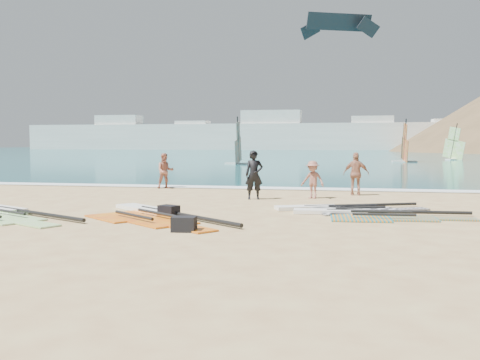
% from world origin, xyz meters
% --- Properties ---
extents(ground, '(300.00, 300.00, 0.00)m').
position_xyz_m(ground, '(0.00, 0.00, 0.00)').
color(ground, tan).
rests_on(ground, ground).
extents(sea, '(300.00, 240.00, 0.06)m').
position_xyz_m(sea, '(0.00, 132.00, 0.00)').
color(sea, '#0D5360').
rests_on(sea, ground).
extents(surf_line, '(300.00, 1.20, 0.04)m').
position_xyz_m(surf_line, '(0.00, 12.30, 0.00)').
color(surf_line, white).
rests_on(surf_line, ground).
extents(far_town, '(160.00, 8.00, 12.00)m').
position_xyz_m(far_town, '(-15.72, 150.00, 4.49)').
color(far_town, white).
rests_on(far_town, ground).
extents(rig_grey, '(5.08, 3.18, 0.20)m').
position_xyz_m(rig_grey, '(3.42, 4.66, 0.05)').
color(rig_grey, '#272729').
rests_on(rig_grey, ground).
extents(rig_green, '(5.47, 4.06, 0.20)m').
position_xyz_m(rig_green, '(-6.73, 1.38, 0.05)').
color(rig_green, '#61C522').
rests_on(rig_green, ground).
extents(rig_orange, '(5.38, 2.16, 0.20)m').
position_xyz_m(rig_orange, '(4.22, 3.35, 0.05)').
color(rig_orange, orange).
rests_on(rig_orange, ground).
extents(rig_red, '(5.16, 5.05, 0.20)m').
position_xyz_m(rig_red, '(-2.15, 2.02, 0.05)').
color(rig_red, red).
rests_on(rig_red, ground).
extents(gear_bag_near, '(0.62, 0.48, 0.38)m').
position_xyz_m(gear_bag_near, '(-0.32, -0.42, 0.19)').
color(gear_bag_near, black).
rests_on(gear_bag_near, ground).
extents(gear_bag_far, '(0.69, 0.60, 0.34)m').
position_xyz_m(gear_bag_far, '(-1.59, 2.07, 0.17)').
color(gear_bag_far, black).
rests_on(gear_bag_far, ground).
extents(person_wetsuit, '(0.80, 0.63, 1.92)m').
position_xyz_m(person_wetsuit, '(0.05, 7.45, 0.96)').
color(person_wetsuit, black).
rests_on(person_wetsuit, ground).
extents(beachgoer_left, '(1.03, 0.95, 1.71)m').
position_xyz_m(beachgoer_left, '(-5.06, 11.50, 0.86)').
color(beachgoer_left, '#B36951').
rests_on(beachgoer_left, ground).
extents(beachgoer_mid, '(1.11, 0.87, 1.51)m').
position_xyz_m(beachgoer_mid, '(2.28, 8.27, 0.75)').
color(beachgoer_mid, '#955B4C').
rests_on(beachgoer_mid, ground).
extents(beachgoer_back, '(1.08, 0.47, 1.82)m').
position_xyz_m(beachgoer_back, '(3.99, 9.93, 0.91)').
color(beachgoer_back, '#B2765A').
rests_on(beachgoer_back, ground).
extents(windsurfer_left, '(2.68, 3.28, 4.89)m').
position_xyz_m(windsurfer_left, '(-7.39, 39.94, 1.39)').
color(windsurfer_left, white).
rests_on(windsurfer_left, ground).
extents(windsurfer_centre, '(2.79, 3.30, 4.95)m').
position_xyz_m(windsurfer_centre, '(9.77, 49.78, 1.40)').
color(windsurfer_centre, white).
rests_on(windsurfer_centre, ground).
extents(windsurfer_right, '(2.38, 2.42, 4.72)m').
position_xyz_m(windsurfer_right, '(16.64, 58.86, 1.35)').
color(windsurfer_right, white).
rests_on(windsurfer_right, ground).
extents(kitesurf_kite, '(7.96, 3.81, 2.67)m').
position_xyz_m(kitesurf_kite, '(2.38, 46.34, 14.99)').
color(kitesurf_kite, black).
rests_on(kitesurf_kite, ground).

